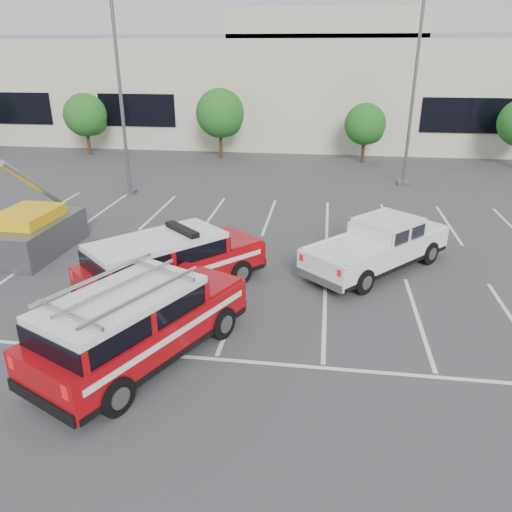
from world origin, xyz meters
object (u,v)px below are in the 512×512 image
Objects in this scene: light_pole_mid at (413,91)px; ladder_suv at (138,328)px; light_pole_left at (120,94)px; fire_chief_suv at (171,267)px; convention_building at (303,82)px; tree_mid_right at (366,126)px; tree_mid_left at (222,115)px; white_pickup at (378,250)px; tree_left at (87,116)px; utility_rig at (26,234)px.

light_pole_mid is 1.66× the size of ladder_suv.
light_pole_left reaches higher than fire_chief_suv.
convention_building is 11.20m from tree_mid_right.
light_pole_mid reaches higher than tree_mid_right.
tree_mid_right is (10.00, -0.00, -0.54)m from tree_mid_left.
light_pole_mid reaches higher than white_pickup.
utility_rig is at bearing -71.74° from tree_left.
light_pole_mid is 2.28× the size of utility_rig.
convention_building reaches higher than white_pickup.
light_pole_left reaches higher than tree_mid_left.
tree_mid_left is 1.21× the size of tree_mid_right.
utility_rig is at bearing -126.18° from tree_mid_right.
ladder_suv is (-6.34, -6.61, 0.19)m from white_pickup.
light_pole_left reaches higher than utility_rig.
ladder_suv is (6.14, -15.11, -4.28)m from light_pole_left.
light_pole_mid is 13.51m from white_pickup.
light_pole_mid is at bearing 14.93° from light_pole_left.
white_pickup is (19.38, -18.54, -2.05)m from tree_left.
utility_rig is (-13.17, -0.30, 0.03)m from white_pickup.
tree_mid_right is 0.69× the size of fire_chief_suv.
light_pole_mid is at bearing 120.42° from white_pickup.
ladder_suv is (13.05, -25.15, -1.86)m from tree_left.
tree_left is at bearing 110.39° from utility_rig.
light_pole_left is at bearing 159.80° from fire_chief_suv.
convention_building reaches higher than fire_chief_suv.
tree_mid_left is 1.08× the size of utility_rig.
light_pole_left reaches higher than tree_mid_right.
fire_chief_suv is (2.68, -21.27, -2.19)m from tree_mid_left.
light_pole_mid reaches higher than tree_mid_left.
convention_building is 31.42m from fire_chief_suv.
light_pole_left is at bearing -142.50° from tree_mid_right.
light_pole_mid is (1.91, -6.05, 2.68)m from tree_mid_right.
ladder_suv is at bearing -105.45° from tree_mid_right.
tree_mid_left is 19.36m from utility_rig.
white_pickup is (9.38, -18.54, -2.32)m from tree_mid_left.
white_pickup is 9.16m from ladder_suv.
tree_mid_left is 0.84× the size of fire_chief_suv.
ladder_suv is (0.37, -3.89, 0.06)m from fire_chief_suv.
tree_mid_left is at bearing 80.78° from utility_rig.
light_pole_left is at bearing 87.64° from utility_rig.
ladder_suv is (3.05, -25.15, -2.13)m from tree_mid_left.
convention_building is 21.49m from light_pole_left.
tree_mid_right reaches higher than utility_rig.
tree_mid_left is 0.47× the size of light_pole_mid.
light_pole_mid is at bearing -66.74° from convention_building.
fire_chief_suv is at bearing -82.82° from tree_mid_left.
light_pole_mid is (11.91, -6.05, 2.14)m from tree_mid_left.
tree_left is at bearing 163.39° from fire_chief_suv.
light_pole_left is at bearing -112.39° from convention_building.
fire_chief_suv is (-9.23, -15.22, -4.34)m from light_pole_mid.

